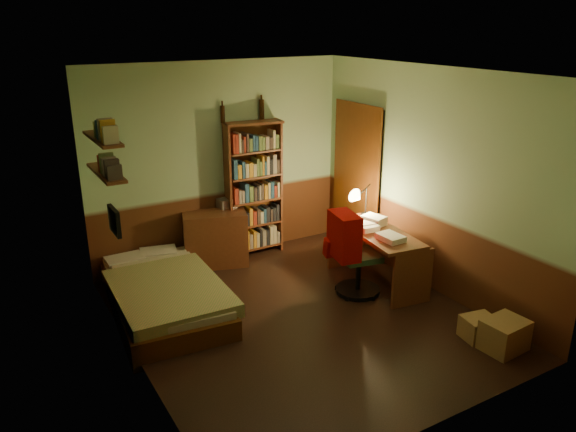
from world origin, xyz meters
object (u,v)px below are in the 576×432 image
bookshelf (254,190)px  cardboard_box_b (479,328)px  dresser (215,239)px  office_chair (359,257)px  mini_stereo (227,203)px  cardboard_box_a (504,335)px  desk (377,257)px  bed (163,284)px  desk_lamp (366,194)px

bookshelf → cardboard_box_b: 3.35m
dresser → office_chair: size_ratio=0.88×
dresser → mini_stereo: mini_stereo is taller
cardboard_box_a → cardboard_box_b: bearing=100.3°
desk → bed: bearing=170.9°
dresser → desk: 2.10m
bed → desk: size_ratio=1.55×
bed → office_chair: office_chair is taller
dresser → cardboard_box_b: (1.57, -3.03, -0.25)m
desk → cardboard_box_a: 1.79m
cardboard_box_b → bed: bearing=138.8°
bed → office_chair: size_ratio=2.19×
dresser → mini_stereo: bearing=46.0°
bed → desk_lamp: desk_lamp is taller
office_chair → cardboard_box_a: (0.50, -1.70, -0.30)m
dresser → cardboard_box_a: (1.61, -3.30, -0.20)m
desk → office_chair: office_chair is taller
mini_stereo → desk_lamp: 1.83m
mini_stereo → desk: bearing=-59.9°
mini_stereo → desk: size_ratio=0.17×
bookshelf → cardboard_box_b: size_ratio=5.61×
bookshelf → office_chair: bookshelf is taller
mini_stereo → bookshelf: size_ratio=0.12×
cardboard_box_b → desk: bearing=94.3°
desk → cardboard_box_a: (0.16, -1.78, -0.19)m
bed → mini_stereo: 1.60m
bookshelf → cardboard_box_a: 3.61m
bookshelf → desk: bookshelf is taller
desk → desk_lamp: 0.85m
desk → office_chair: (-0.33, -0.08, 0.11)m
bed → office_chair: bearing=-15.7°
desk_lamp → office_chair: desk_lamp is taller
cardboard_box_a → office_chair: bearing=106.3°
bed → cardboard_box_b: bearing=-36.0°
bookshelf → desk_lamp: (1.05, -1.08, 0.06)m
bookshelf → desk: 1.89m
cardboard_box_b → cardboard_box_a: bearing=-79.7°
office_chair → cardboard_box_a: 1.79m
bookshelf → office_chair: bearing=-66.2°
mini_stereo → desk_lamp: size_ratio=0.40×
desk_lamp → office_chair: bearing=-154.7°
dresser → desk: (1.45, -1.52, -0.01)m
dresser → desk: dresser is taller
mini_stereo → desk_lamp: bearing=-44.2°
bookshelf → desk: size_ratio=1.41×
desk_lamp → dresser: bearing=126.8°
desk → cardboard_box_b: size_ratio=3.98×
dresser → desk_lamp: desk_lamp is taller
dresser → bookshelf: size_ratio=0.44×
dresser → desk_lamp: 2.04m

